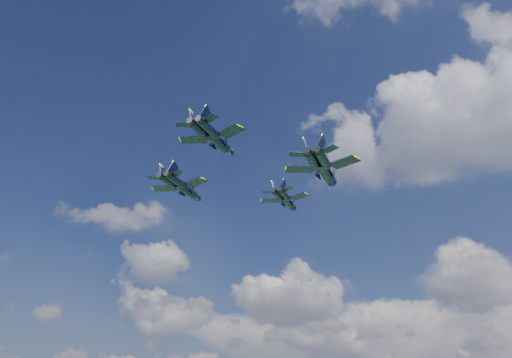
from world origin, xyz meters
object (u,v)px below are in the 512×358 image
object	(u,v)px
jet_left	(187,190)
jet_right	(326,172)
jet_slot	(219,142)
jet_lead	(288,202)

from	to	relation	value
jet_left	jet_right	xyz separation A→B (m)	(28.90, 3.97, -2.00)
jet_right	jet_slot	xyz separation A→B (m)	(-9.74, -18.56, 0.68)
jet_lead	jet_left	bearing A→B (deg)	-138.29
jet_lead	jet_left	world-z (taller)	jet_lead
jet_lead	jet_right	xyz separation A→B (m)	(16.04, -13.94, -2.54)
jet_left	jet_lead	bearing A→B (deg)	44.99
jet_lead	jet_slot	distance (m)	33.15
jet_slot	jet_left	bearing A→B (deg)	132.87
jet_lead	jet_right	size ratio (longest dim) A/B	0.79
jet_left	jet_right	distance (m)	29.24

